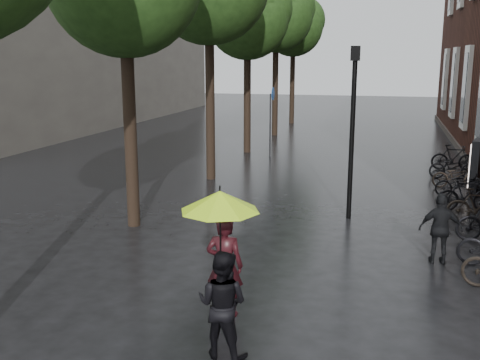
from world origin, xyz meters
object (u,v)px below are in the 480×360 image
(person_black, at_px, (222,304))
(pedestrian_walking, at_px, (441,229))
(lamp_post, at_px, (353,116))
(ad_lightbox, at_px, (476,166))
(person_burgundy, at_px, (225,266))
(parked_bicycles, at_px, (472,197))

(person_black, bearing_deg, pedestrian_walking, -116.98)
(pedestrian_walking, bearing_deg, lamp_post, -59.71)
(ad_lightbox, relative_size, lamp_post, 0.38)
(person_burgundy, bearing_deg, ad_lightbox, -119.61)
(person_burgundy, xyz_separation_m, pedestrian_walking, (3.73, 3.50, -0.11))
(lamp_post, bearing_deg, parked_bicycles, 23.03)
(person_burgundy, height_order, person_black, person_burgundy)
(pedestrian_walking, relative_size, ad_lightbox, 0.87)
(person_burgundy, height_order, parked_bicycles, person_burgundy)
(pedestrian_walking, relative_size, lamp_post, 0.33)
(lamp_post, bearing_deg, person_burgundy, -104.13)
(parked_bicycles, bearing_deg, person_black, -116.49)
(person_burgundy, relative_size, person_black, 1.08)
(person_black, xyz_separation_m, lamp_post, (1.28, 7.78, 1.98))
(person_black, height_order, pedestrian_walking, person_black)
(person_black, relative_size, pedestrian_walking, 1.06)
(ad_lightbox, bearing_deg, person_black, -98.62)
(person_black, bearing_deg, person_burgundy, -67.04)
(person_burgundy, relative_size, ad_lightbox, 0.99)
(ad_lightbox, bearing_deg, person_burgundy, -102.68)
(person_black, relative_size, parked_bicycles, 0.13)
(ad_lightbox, xyz_separation_m, lamp_post, (-3.70, -3.97, 1.90))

